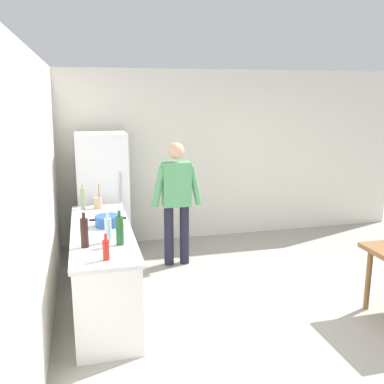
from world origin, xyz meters
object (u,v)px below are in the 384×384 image
Objects in this scene: bottle_water_clear at (108,230)px; bottle_wine_dark at (84,232)px; bottle_vinegar_tall at (83,199)px; refrigerator at (103,196)px; utensil_jar at (98,202)px; bottle_sauce_red at (106,249)px; cooking_pot at (108,221)px; person at (176,196)px; bottle_wine_green at (120,230)px.

bottle_water_clear is 0.25m from bottle_wine_dark.
bottle_water_clear is at bearing -80.23° from bottle_vinegar_tall.
refrigerator is 5.62× the size of utensil_jar.
bottle_sauce_red is at bearing -92.23° from refrigerator.
bottle_water_clear reaches higher than cooking_pot.
bottle_sauce_red is at bearing -90.06° from utensil_jar.
person is 5.00× the size of bottle_wine_green.
bottle_sauce_red reaches higher than cooking_pot.
bottle_wine_green reaches higher than bottle_vinegar_tall.
bottle_wine_green is (0.15, -1.46, 0.07)m from utensil_jar.
bottle_vinegar_tall is at bearing -178.31° from utensil_jar.
bottle_vinegar_tall is (-1.23, -0.12, 0.06)m from person.
bottle_wine_dark is (-0.27, -2.12, 0.15)m from refrigerator.
cooking_pot is at bearing 68.28° from bottle_wine_dark.
cooking_pot is at bearing -84.71° from utensil_jar.
bottle_vinegar_tall is 0.94× the size of bottle_wine_green.
bottle_vinegar_tall is 1.84m from bottle_sauce_red.
bottle_vinegar_tall is at bearing 90.24° from bottle_wine_dark.
bottle_wine_green reaches higher than utensil_jar.
utensil_jar is at bearing -98.15° from refrigerator.
person is 1.34m from cooking_pot.
bottle_wine_dark reaches higher than utensil_jar.
utensil_jar is at bearing 95.93° from bottle_wine_green.
cooking_pot is at bearing 87.02° from bottle_water_clear.
person reaches higher than bottle_wine_green.
bottle_wine_green reaches higher than bottle_water_clear.
bottle_wine_dark is at bearing 114.92° from bottle_sauce_red.
person is at bearing 5.53° from bottle_vinegar_tall.
utensil_jar is at bearing 95.29° from cooking_pot.
bottle_wine_dark is at bearing -89.76° from bottle_vinegar_tall.
bottle_wine_dark is (-0.18, -1.45, 0.07)m from utensil_jar.
bottle_sauce_red is (-1.05, -1.95, 0.02)m from person.
bottle_wine_green is at bearing -76.98° from bottle_vinegar_tall.
bottle_wine_green reaches higher than bottle_sauce_red.
bottle_wine_green is at bearing -1.82° from bottle_wine_dark.
bottle_wine_dark is at bearing -111.72° from cooking_pot.
bottle_sauce_red is at bearing -84.27° from bottle_vinegar_tall.
bottle_wine_dark is at bearing -128.05° from person.
cooking_pot is at bearing -90.79° from refrigerator.
person reaches higher than bottle_water_clear.
bottle_sauce_red is (-0.15, -0.37, -0.05)m from bottle_wine_green.
bottle_wine_dark reaches higher than bottle_sauce_red.
bottle_vinegar_tall reaches higher than cooking_pot.
cooking_pot is 1.33× the size of bottle_water_clear.
person is at bearing 55.77° from bottle_water_clear.
refrigerator reaches higher than bottle_vinegar_tall.
utensil_jar is 1.00× the size of bottle_vinegar_tall.
bottle_water_clear is (-0.03, -0.54, 0.07)m from cooking_pot.
bottle_wine_green is at bearing -83.28° from cooking_pot.
bottle_sauce_red is (-0.00, -1.83, 0.02)m from utensil_jar.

